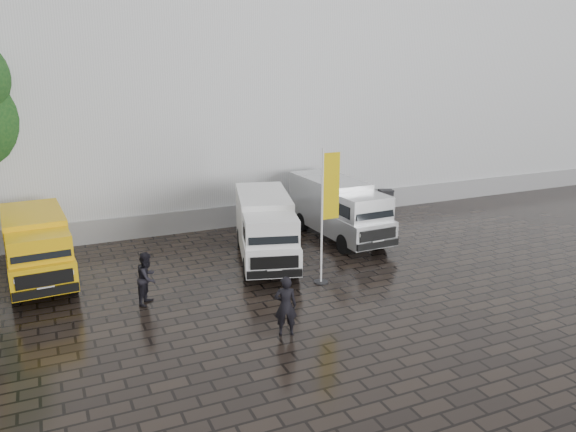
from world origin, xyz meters
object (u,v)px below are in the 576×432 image
(flagpole, at_px, (327,209))
(van_yellow, at_px, (37,250))
(person_tent, at_px, (147,278))
(van_silver, at_px, (339,210))
(person_front, at_px, (286,306))
(wheelie_bin, at_px, (386,200))
(van_white, at_px, (265,230))

(flagpole, bearing_deg, van_yellow, 155.93)
(van_yellow, xyz_separation_m, person_tent, (3.10, -3.34, -0.33))
(van_silver, bearing_deg, person_front, -130.30)
(flagpole, height_order, wheelie_bin, flagpole)
(van_yellow, distance_m, flagpole, 10.02)
(van_yellow, bearing_deg, person_tent, -50.75)
(van_yellow, height_order, person_front, van_yellow)
(van_yellow, distance_m, person_tent, 4.57)
(van_white, xyz_separation_m, person_front, (-1.72, -5.81, -0.37))
(van_silver, xyz_separation_m, person_front, (-5.65, -7.16, -0.38))
(person_front, bearing_deg, van_yellow, -28.91)
(van_silver, relative_size, wheelie_bin, 5.24)
(person_tent, bearing_deg, flagpole, -62.29)
(van_white, distance_m, van_silver, 4.15)
(person_front, xyz_separation_m, person_tent, (-3.12, 3.70, -0.02))
(person_front, distance_m, person_tent, 4.84)
(person_front, bearing_deg, wheelie_bin, -114.92)
(van_yellow, distance_m, van_white, 8.03)
(flagpole, bearing_deg, wheelie_bin, 44.96)
(flagpole, relative_size, person_front, 2.71)
(van_silver, relative_size, person_tent, 3.42)
(van_white, relative_size, flagpole, 1.21)
(van_white, distance_m, flagpole, 3.33)
(van_yellow, bearing_deg, person_front, -52.14)
(van_silver, bearing_deg, person_tent, -160.46)
(van_yellow, xyz_separation_m, flagpole, (9.05, -4.04, 1.43))
(van_yellow, height_order, person_tent, van_yellow)
(van_white, xyz_separation_m, wheelie_bin, (8.36, 4.41, -0.69))
(flagpole, xyz_separation_m, person_front, (-2.84, -3.00, -1.74))
(van_white, xyz_separation_m, person_tent, (-4.84, -2.12, -0.39))
(person_front, bearing_deg, flagpole, -113.79)
(wheelie_bin, height_order, person_tent, person_tent)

